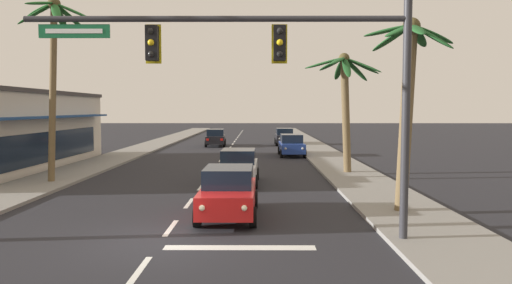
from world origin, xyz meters
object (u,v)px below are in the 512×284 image
Objects in this scene: sedan_parked_nearest_kerb at (284,136)px; palm_right_second at (344,89)px; sedan_oncoming_far at (216,137)px; traffic_signal_mast at (286,64)px; sedan_lead_at_stop_bar at (228,192)px; sedan_third_in_queue at (238,166)px; palm_right_nearest at (408,82)px; palm_left_second at (53,50)px; sedan_parked_mid_kerb at (292,145)px.

palm_right_second reaches higher than sedan_parked_nearest_kerb.
sedan_parked_nearest_kerb is (6.85, 1.91, 0.00)m from sedan_oncoming_far.
traffic_signal_mast is 5.38m from sedan_lead_at_stop_bar.
sedan_third_in_queue and sedan_oncoming_far have the same top height.
palm_right_second reaches higher than sedan_third_in_queue.
palm_right_nearest is at bearing -85.62° from sedan_parked_nearest_kerb.
palm_left_second reaches higher than palm_right_nearest.
sedan_oncoming_far is at bearing 97.76° from sedan_third_in_queue.
sedan_parked_mid_kerb is at bearing 48.51° from palm_left_second.
palm_right_second is (8.95, -20.26, 3.92)m from sedan_oncoming_far.
sedan_lead_at_stop_bar is at bearing -99.62° from sedan_parked_mid_kerb.
sedan_lead_at_stop_bar is at bearing -90.28° from sedan_third_in_queue.
palm_left_second is at bearing -131.49° from sedan_parked_mid_kerb.
palm_left_second reaches higher than sedan_parked_mid_kerb.
palm_right_nearest is at bearing -82.93° from sedan_parked_mid_kerb.
traffic_signal_mast reaches higher than sedan_parked_mid_kerb.
sedan_lead_at_stop_bar and sedan_third_in_queue have the same top height.
sedan_parked_mid_kerb is 0.66× the size of palm_right_second.
sedan_parked_mid_kerb is at bearing 75.74° from sedan_third_in_queue.
sedan_parked_nearest_kerb is 11.72m from sedan_parked_mid_kerb.
sedan_third_in_queue is 1.00× the size of sedan_parked_nearest_kerb.
sedan_third_in_queue is 23.95m from sedan_oncoming_far.
sedan_parked_nearest_kerb is 0.66× the size of palm_right_second.
palm_left_second is 16.45m from palm_right_nearest.
sedan_third_in_queue is at bearing -104.26° from sedan_parked_mid_kerb.
traffic_signal_mast is at bearing -80.61° from sedan_third_in_queue.
traffic_signal_mast reaches higher than sedan_lead_at_stop_bar.
sedan_lead_at_stop_bar is 0.66× the size of palm_right_second.
palm_left_second reaches higher than traffic_signal_mast.
palm_right_nearest is at bearing 4.28° from sedan_lead_at_stop_bar.
sedan_lead_at_stop_bar is 0.50× the size of palm_left_second.
sedan_parked_nearest_kerb is 32.65m from palm_right_nearest.
sedan_parked_mid_kerb is 0.66× the size of palm_right_nearest.
sedan_parked_nearest_kerb is 29.12m from palm_left_second.
palm_left_second is at bearing -166.30° from palm_right_second.
sedan_oncoming_far is 11.92m from sedan_parked_mid_kerb.
sedan_lead_at_stop_bar is 0.99× the size of sedan_oncoming_far.
palm_left_second is (-10.55, 10.25, 1.62)m from traffic_signal_mast.
sedan_parked_mid_kerb is 21.11m from palm_right_nearest.
sedan_third_in_queue is 0.66× the size of palm_right_second.
sedan_lead_at_stop_bar is at bearing -84.09° from sedan_oncoming_far.
palm_right_nearest is at bearing -47.74° from sedan_third_in_queue.
sedan_oncoming_far is (-3.20, 30.89, 0.00)m from sedan_lead_at_stop_bar.
traffic_signal_mast is 2.30× the size of sedan_parked_nearest_kerb.
traffic_signal_mast is 2.30× the size of sedan_lead_at_stop_bar.
sedan_parked_nearest_kerb is at bearing 64.15° from palm_left_second.
palm_right_second is at bearing 92.12° from palm_right_nearest.
sedan_parked_nearest_kerb and sedan_parked_mid_kerb have the same top height.
sedan_third_in_queue is 25.89m from sedan_parked_nearest_kerb.
sedan_parked_mid_kerb is 19.51m from palm_left_second.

